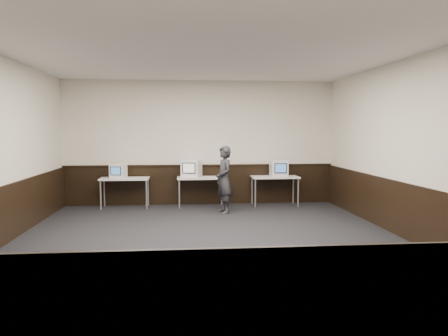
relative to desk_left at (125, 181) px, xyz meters
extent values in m
plane|color=black|center=(1.90, -3.60, -0.68)|extent=(8.00, 8.00, 0.00)
plane|color=white|center=(1.90, -3.60, 2.52)|extent=(8.00, 8.00, 0.00)
plane|color=silver|center=(1.90, 0.40, 0.92)|extent=(7.00, 0.00, 7.00)
plane|color=silver|center=(1.90, -7.60, 0.92)|extent=(7.00, 0.00, 7.00)
plane|color=silver|center=(5.40, -3.60, 0.92)|extent=(0.00, 8.00, 8.00)
cube|color=black|center=(1.90, 0.38, -0.18)|extent=(6.98, 0.04, 1.00)
cube|color=black|center=(1.90, -7.58, -0.18)|extent=(6.98, 0.04, 1.00)
cube|color=black|center=(5.38, -3.60, -0.18)|extent=(0.04, 7.98, 1.00)
cube|color=black|center=(1.90, 0.36, 0.34)|extent=(6.98, 0.06, 0.04)
cube|color=silver|center=(0.00, 0.00, 0.05)|extent=(1.20, 0.60, 0.04)
cylinder|color=#999999|center=(-0.55, -0.25, -0.32)|extent=(0.04, 0.04, 0.71)
cylinder|color=#999999|center=(0.55, -0.25, -0.32)|extent=(0.04, 0.04, 0.71)
cylinder|color=#999999|center=(-0.55, 0.25, -0.32)|extent=(0.04, 0.04, 0.71)
cylinder|color=#999999|center=(0.55, 0.25, -0.32)|extent=(0.04, 0.04, 0.71)
cube|color=silver|center=(1.90, 0.00, 0.05)|extent=(1.20, 0.60, 0.04)
cylinder|color=#999999|center=(1.35, -0.25, -0.32)|extent=(0.04, 0.04, 0.71)
cylinder|color=#999999|center=(2.45, -0.25, -0.32)|extent=(0.04, 0.04, 0.71)
cylinder|color=#999999|center=(1.35, 0.25, -0.32)|extent=(0.04, 0.04, 0.71)
cylinder|color=#999999|center=(2.45, 0.25, -0.32)|extent=(0.04, 0.04, 0.71)
cube|color=silver|center=(3.80, 0.00, 0.05)|extent=(1.20, 0.60, 0.04)
cylinder|color=#999999|center=(3.25, -0.25, -0.32)|extent=(0.04, 0.04, 0.71)
cylinder|color=#999999|center=(4.35, -0.25, -0.32)|extent=(0.04, 0.04, 0.71)
cylinder|color=#999999|center=(3.25, 0.25, -0.32)|extent=(0.04, 0.04, 0.71)
cylinder|color=#999999|center=(4.35, 0.25, -0.32)|extent=(0.04, 0.04, 0.71)
cube|color=white|center=(-0.15, -0.03, 0.25)|extent=(0.42, 0.43, 0.35)
cube|color=black|center=(-0.18, -0.21, 0.27)|extent=(0.26, 0.06, 0.21)
cube|color=#3E76B7|center=(-0.18, -0.22, 0.27)|extent=(0.23, 0.05, 0.18)
cube|color=white|center=(1.66, 0.04, 0.29)|extent=(0.57, 0.58, 0.45)
cube|color=black|center=(1.59, -0.18, 0.32)|extent=(0.33, 0.12, 0.27)
cube|color=beige|center=(1.59, -0.19, 0.32)|extent=(0.28, 0.09, 0.22)
cube|color=white|center=(3.89, -0.04, 0.28)|extent=(0.42, 0.44, 0.42)
cube|color=black|center=(3.89, -0.26, 0.30)|extent=(0.31, 0.02, 0.25)
cube|color=#3C6DB1|center=(3.89, -0.27, 0.30)|extent=(0.27, 0.01, 0.21)
imported|color=#26272B|center=(2.39, -0.94, 0.10)|extent=(0.51, 0.65, 1.57)
camera|label=1|loc=(1.43, -10.97, 1.26)|focal=35.00mm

